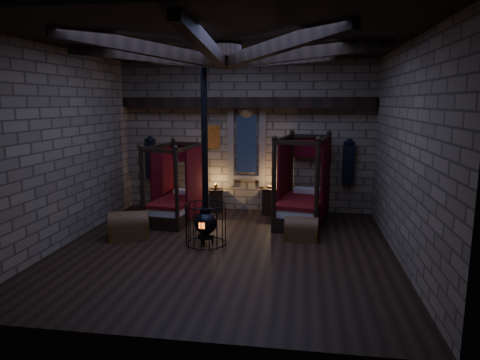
# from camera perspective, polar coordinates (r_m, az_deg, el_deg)

# --- Properties ---
(room) EXTENTS (7.02, 7.02, 4.29)m
(room) POSITION_cam_1_polar(r_m,az_deg,el_deg) (8.71, -2.13, 14.78)
(room) COLOR black
(room) RESTS_ON ground
(bed_left) EXTENTS (1.24, 2.02, 1.99)m
(bed_left) POSITION_cam_1_polar(r_m,az_deg,el_deg) (11.35, -8.40, -2.89)
(bed_left) COLOR black
(bed_left) RESTS_ON ground
(bed_right) EXTENTS (1.45, 2.27, 2.21)m
(bed_right) POSITION_cam_1_polar(r_m,az_deg,el_deg) (11.09, 8.36, -2.90)
(bed_right) COLOR black
(bed_right) RESTS_ON ground
(trunk_left) EXTENTS (1.00, 0.80, 0.64)m
(trunk_left) POSITION_cam_1_polar(r_m,az_deg,el_deg) (10.11, -14.56, -5.98)
(trunk_left) COLOR brown
(trunk_left) RESTS_ON ground
(trunk_right) EXTENTS (0.75, 0.50, 0.54)m
(trunk_right) POSITION_cam_1_polar(r_m,az_deg,el_deg) (9.79, 8.17, -6.57)
(trunk_right) COLOR brown
(trunk_right) RESTS_ON ground
(nightstand_left) EXTENTS (0.47, 0.46, 0.80)m
(nightstand_left) POSITION_cam_1_polar(r_m,az_deg,el_deg) (12.12, -3.20, -2.69)
(nightstand_left) COLOR black
(nightstand_left) RESTS_ON ground
(nightstand_right) EXTENTS (0.52, 0.50, 0.81)m
(nightstand_right) POSITION_cam_1_polar(r_m,az_deg,el_deg) (11.83, 4.16, -2.82)
(nightstand_right) COLOR black
(nightstand_right) RESTS_ON ground
(stove) EXTENTS (0.89, 0.89, 4.05)m
(stove) POSITION_cam_1_polar(r_m,az_deg,el_deg) (9.31, -4.59, -5.19)
(stove) COLOR black
(stove) RESTS_ON ground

